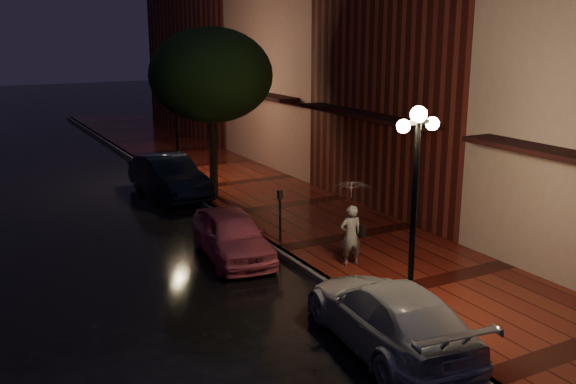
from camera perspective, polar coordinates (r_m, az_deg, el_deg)
ground at (r=17.27m, az=-0.81°, el=-5.52°), size 120.00×120.00×0.00m
sidewalk at (r=18.34m, az=5.44°, el=-4.14°), size 4.50×60.00×0.15m
curb at (r=17.24m, az=-0.81°, el=-5.29°), size 0.25×60.00×0.15m
storefront_mid at (r=21.91m, az=13.40°, el=13.00°), size 5.00×8.00×11.00m
storefront_far at (r=28.42m, az=2.31°, el=11.57°), size 5.00×8.00×9.00m
storefront_extra at (r=37.34m, az=-5.77°, el=12.93°), size 5.00×12.00×10.00m
streetlamp_near at (r=12.69m, az=11.16°, el=-0.85°), size 0.96×0.36×4.31m
streetlamp_far at (r=24.89m, az=-9.87°, el=6.59°), size 0.96×0.36×4.31m
street_tree at (r=22.00m, az=-6.82°, el=10.01°), size 4.16×4.16×5.80m
pink_car at (r=16.84m, az=-4.99°, el=-3.80°), size 1.97×3.92×1.28m
navy_car at (r=23.37m, az=-10.55°, el=1.39°), size 1.85×4.51×1.45m
silver_car at (r=12.37m, az=8.98°, el=-10.78°), size 2.36×4.67×1.30m
woman_with_umbrella at (r=15.71m, az=5.67°, el=-1.59°), size 0.89×0.91×2.15m
parking_meter at (r=17.61m, az=-0.71°, el=-1.63°), size 0.14×0.12×1.44m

